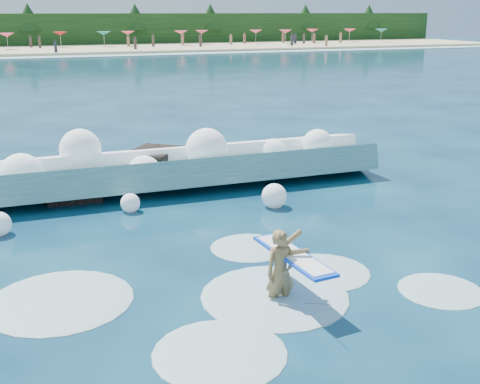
# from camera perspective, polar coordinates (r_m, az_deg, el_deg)

# --- Properties ---
(ground) EXTENTS (200.00, 200.00, 0.00)m
(ground) POSITION_cam_1_polar(r_m,az_deg,el_deg) (12.62, -3.25, -8.39)
(ground) COLOR #07203C
(ground) RESTS_ON ground
(beach) EXTENTS (140.00, 20.00, 0.40)m
(beach) POSITION_cam_1_polar(r_m,az_deg,el_deg) (89.15, -18.71, 12.62)
(beach) COLOR tan
(beach) RESTS_ON ground
(wet_band) EXTENTS (140.00, 5.00, 0.08)m
(wet_band) POSITION_cam_1_polar(r_m,az_deg,el_deg) (78.19, -18.35, 12.07)
(wet_band) COLOR silver
(wet_band) RESTS_ON ground
(treeline) EXTENTS (140.00, 4.00, 5.00)m
(treeline) POSITION_cam_1_polar(r_m,az_deg,el_deg) (99.03, -19.09, 14.26)
(treeline) COLOR black
(treeline) RESTS_ON ground
(breaking_wave) EXTENTS (17.13, 2.71, 1.48)m
(breaking_wave) POSITION_cam_1_polar(r_m,az_deg,el_deg) (18.87, -11.93, 1.53)
(breaking_wave) COLOR teal
(breaking_wave) RESTS_ON ground
(rock_cluster) EXTENTS (8.07, 2.96, 1.22)m
(rock_cluster) POSITION_cam_1_polar(r_m,az_deg,el_deg) (19.16, -16.81, 1.00)
(rock_cluster) COLOR black
(rock_cluster) RESTS_ON ground
(surfer_with_board) EXTENTS (0.98, 2.89, 1.71)m
(surfer_with_board) POSITION_cam_1_polar(r_m,az_deg,el_deg) (11.64, 4.15, -7.26)
(surfer_with_board) COLOR olive
(surfer_with_board) RESTS_ON ground
(wave_spray) EXTENTS (14.76, 4.73, 1.95)m
(wave_spray) POSITION_cam_1_polar(r_m,az_deg,el_deg) (18.62, -13.71, 2.70)
(wave_spray) COLOR white
(wave_spray) RESTS_ON ground
(surf_foam) EXTENTS (9.47, 6.16, 0.15)m
(surf_foam) POSITION_cam_1_polar(r_m,az_deg,el_deg) (11.95, -1.88, -9.88)
(surf_foam) COLOR silver
(surf_foam) RESTS_ON ground
(beach_umbrellas) EXTENTS (111.44, 6.49, 0.50)m
(beach_umbrellas) POSITION_cam_1_polar(r_m,az_deg,el_deg) (91.32, -18.64, 14.00)
(beach_umbrellas) COLOR #137A76
(beach_umbrellas) RESTS_ON ground
(beachgoers) EXTENTS (100.64, 13.31, 1.93)m
(beachgoers) POSITION_cam_1_polar(r_m,az_deg,el_deg) (85.85, -18.15, 13.15)
(beachgoers) COLOR #3F332D
(beachgoers) RESTS_ON ground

